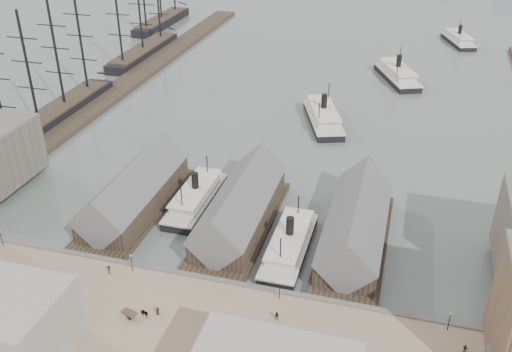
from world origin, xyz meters
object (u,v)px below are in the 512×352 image
(ferry_docked_west, at_px, (196,197))
(horse_cart_left, at_px, (31,274))
(horse_cart_right, at_px, (240,348))
(horse_cart_center, at_px, (140,314))

(ferry_docked_west, height_order, horse_cart_left, ferry_docked_west)
(ferry_docked_west, distance_m, horse_cart_left, 42.05)
(horse_cart_right, bearing_deg, ferry_docked_west, 24.74)
(ferry_docked_west, relative_size, horse_cart_right, 5.61)
(horse_cart_right, bearing_deg, horse_cart_left, 76.22)
(horse_cart_left, distance_m, horse_cart_center, 25.65)
(ferry_docked_west, relative_size, horse_cart_left, 5.66)
(horse_cart_left, relative_size, horse_cart_right, 0.99)
(ferry_docked_west, bearing_deg, horse_cart_left, -118.37)
(horse_cart_right, bearing_deg, horse_cart_center, 76.84)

